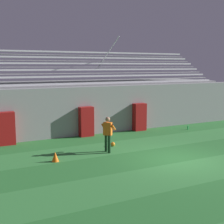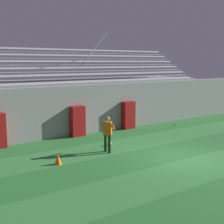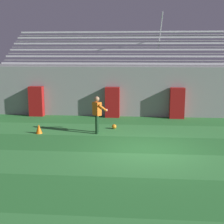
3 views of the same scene
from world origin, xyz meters
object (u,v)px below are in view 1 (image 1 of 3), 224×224
object	(u,v)px
padding_pillar_gate_right	(139,117)
water_bottle	(188,128)
padding_pillar_far_left	(7,129)
goalkeeper	(108,132)
padding_pillar_gate_left	(86,122)
traffic_cone	(55,157)
soccer_ball	(113,144)

from	to	relation	value
padding_pillar_gate_right	water_bottle	xyz separation A→B (m)	(2.86, -1.19, -0.73)
padding_pillar_far_left	goalkeeper	world-z (taller)	padding_pillar_far_left
padding_pillar_gate_right	padding_pillar_far_left	size ratio (longest dim) A/B	1.00
padding_pillar_far_left	goalkeeper	bearing A→B (deg)	-41.91
padding_pillar_gate_left	traffic_cone	world-z (taller)	padding_pillar_gate_left
traffic_cone	goalkeeper	bearing A→B (deg)	6.57
padding_pillar_far_left	goalkeeper	distance (m)	5.33
goalkeeper	traffic_cone	world-z (taller)	goalkeeper
goalkeeper	traffic_cone	size ratio (longest dim) A/B	3.98
padding_pillar_gate_left	goalkeeper	world-z (taller)	padding_pillar_gate_left
traffic_cone	soccer_ball	bearing A→B (deg)	19.00
goalkeeper	water_bottle	bearing A→B (deg)	19.13
padding_pillar_gate_left	soccer_ball	distance (m)	2.83
padding_pillar_gate_left	padding_pillar_gate_right	xyz separation A→B (m)	(3.57, 0.00, 0.00)
padding_pillar_gate_left	soccer_ball	xyz separation A→B (m)	(0.30, -2.72, -0.74)
padding_pillar_gate_right	traffic_cone	bearing A→B (deg)	-149.58
goalkeeper	water_bottle	distance (m)	7.26
padding_pillar_far_left	traffic_cone	distance (m)	4.14
padding_pillar_gate_left	padding_pillar_far_left	xyz separation A→B (m)	(-4.35, 0.00, 0.00)
padding_pillar_far_left	goalkeeper	xyz separation A→B (m)	(3.96, -3.56, 0.11)
padding_pillar_gate_right	water_bottle	size ratio (longest dim) A/B	7.05
padding_pillar_far_left	padding_pillar_gate_left	bearing A→B (deg)	0.00
padding_pillar_gate_right	goalkeeper	size ratio (longest dim) A/B	1.01
padding_pillar_gate_right	goalkeeper	bearing A→B (deg)	-138.03
soccer_ball	padding_pillar_gate_right	bearing A→B (deg)	39.81
padding_pillar_far_left	water_bottle	xyz separation A→B (m)	(10.78, -1.19, -0.73)
padding_pillar_gate_left	goalkeeper	distance (m)	3.58
padding_pillar_gate_left	traffic_cone	bearing A→B (deg)	-127.91
padding_pillar_gate_right	soccer_ball	distance (m)	4.31
padding_pillar_far_left	soccer_ball	xyz separation A→B (m)	(4.66, -2.72, -0.74)
padding_pillar_gate_right	goalkeeper	distance (m)	5.32
padding_pillar_gate_left	traffic_cone	size ratio (longest dim) A/B	4.03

